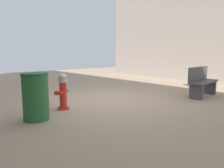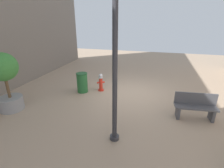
{
  "view_description": "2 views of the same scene",
  "coord_description": "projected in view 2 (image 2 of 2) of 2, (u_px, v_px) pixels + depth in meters",
  "views": [
    {
      "loc": [
        3.95,
        4.67,
        1.36
      ],
      "look_at": [
        0.63,
        0.87,
        0.63
      ],
      "focal_mm": 33.3,
      "sensor_mm": 36.0,
      "label": 1
    },
    {
      "loc": [
        -1.14,
        7.58,
        3.43
      ],
      "look_at": [
        0.77,
        0.75,
        0.68
      ],
      "focal_mm": 26.94,
      "sensor_mm": 36.0,
      "label": 2
    }
  ],
  "objects": [
    {
      "name": "trash_bin",
      "position": [
        82.0,
        83.0,
        8.32
      ],
      "size": [
        0.55,
        0.55,
        0.98
      ],
      "color": "#266633",
      "rests_on": "ground_plane"
    },
    {
      "name": "planter_tree",
      "position": [
        5.0,
        77.0,
        6.34
      ],
      "size": [
        1.07,
        1.07,
        2.31
      ],
      "color": "gray",
      "rests_on": "ground_plane"
    },
    {
      "name": "street_lamp",
      "position": [
        115.0,
        46.0,
        4.14
      ],
      "size": [
        0.36,
        0.36,
        4.58
      ],
      "color": "#2D2D33",
      "rests_on": "ground_plane"
    },
    {
      "name": "fire_hydrant",
      "position": [
        101.0,
        82.0,
        8.49
      ],
      "size": [
        0.37,
        0.36,
        0.89
      ],
      "color": "red",
      "rests_on": "ground_plane"
    },
    {
      "name": "bench_near",
      "position": [
        195.0,
        106.0,
        6.08
      ],
      "size": [
        1.49,
        0.58,
        0.95
      ],
      "color": "#4C4C51",
      "rests_on": "ground_plane"
    },
    {
      "name": "ground_plane",
      "position": [
        131.0,
        93.0,
        8.33
      ],
      "size": [
        23.4,
        23.4,
        0.0
      ],
      "primitive_type": "plane",
      "color": "tan"
    }
  ]
}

